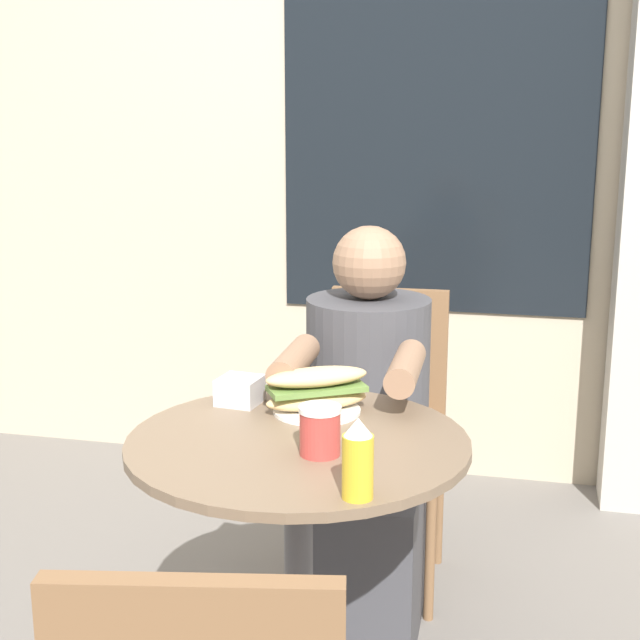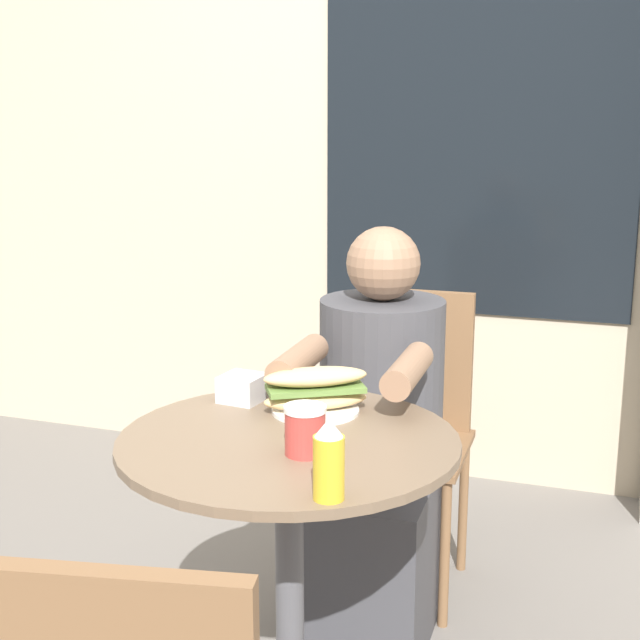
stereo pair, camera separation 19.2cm
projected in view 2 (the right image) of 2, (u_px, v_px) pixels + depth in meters
name	position (u px, v px, depth m)	size (l,w,h in m)	color
storefront_wall	(457.00, 108.00, 3.22)	(8.00, 0.09, 2.80)	#B7A88E
cafe_table	(289.00, 529.00, 1.84)	(0.69, 0.69, 0.74)	brown
diner_chair	(407.00, 411.00, 2.63)	(0.39, 0.39, 0.87)	brown
seated_diner	(377.00, 467.00, 2.32)	(0.33, 0.58, 1.11)	#424247
sandwich_on_plate	(316.00, 392.00, 1.93)	(0.24, 0.19, 0.10)	white
drink_cup	(305.00, 430.00, 1.69)	(0.08, 0.08, 0.10)	#B73D38
napkin_box	(243.00, 388.00, 2.01)	(0.10, 0.10, 0.06)	silver
condiment_bottle	(329.00, 460.00, 1.49)	(0.05, 0.05, 0.14)	gold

